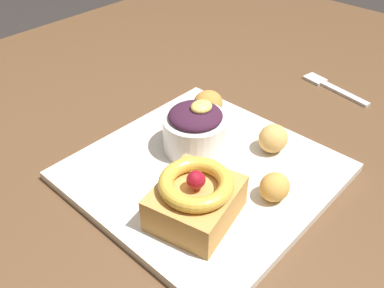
% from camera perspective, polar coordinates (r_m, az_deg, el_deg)
% --- Properties ---
extents(dining_table, '(1.46, 1.01, 0.73)m').
position_cam_1_polar(dining_table, '(0.64, -5.15, -6.52)').
color(dining_table, brown).
rests_on(dining_table, ground_plane).
extents(front_plate, '(0.29, 0.29, 0.01)m').
position_cam_1_polar(front_plate, '(0.53, 1.60, -3.82)').
color(front_plate, silver).
rests_on(front_plate, dining_table).
extents(cake_slice, '(0.11, 0.10, 0.06)m').
position_cam_1_polar(cake_slice, '(0.45, 0.52, -7.40)').
color(cake_slice, '#C68E47').
rests_on(cake_slice, front_plate).
extents(berry_ramekin, '(0.08, 0.08, 0.07)m').
position_cam_1_polar(berry_ramekin, '(0.54, 0.48, 2.07)').
color(berry_ramekin, white).
rests_on(berry_ramekin, front_plate).
extents(fritter_front, '(0.04, 0.04, 0.04)m').
position_cam_1_polar(fritter_front, '(0.55, 11.06, 0.76)').
color(fritter_front, tan).
rests_on(fritter_front, front_plate).
extents(fritter_middle, '(0.04, 0.04, 0.04)m').
position_cam_1_polar(fritter_middle, '(0.62, 2.22, 5.66)').
color(fritter_middle, '#BC7F38').
rests_on(fritter_middle, front_plate).
extents(fritter_back, '(0.04, 0.03, 0.03)m').
position_cam_1_polar(fritter_back, '(0.48, 11.25, -5.82)').
color(fritter_back, gold).
rests_on(fritter_back, front_plate).
extents(fork, '(0.04, 0.13, 0.00)m').
position_cam_1_polar(fork, '(0.75, 18.51, 7.42)').
color(fork, silver).
rests_on(fork, dining_table).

